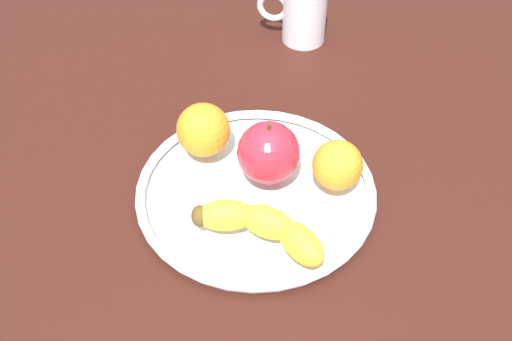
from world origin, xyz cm
name	(u,v)px	position (x,y,z in cm)	size (l,w,h in cm)	color
ground_plane	(256,207)	(0.00, 0.00, -2.00)	(146.08, 146.08, 4.00)	#34150F
fruit_bowl	(256,192)	(0.00, 0.00, 0.92)	(30.24, 30.24, 1.80)	silver
banana	(261,226)	(-2.30, 7.50, 3.66)	(17.33, 8.50, 3.71)	yellow
apple	(268,153)	(-1.03, -2.44, 5.73)	(7.85, 7.85, 8.65)	#B12435
orange_back_left	(203,130)	(8.06, -5.14, 5.29)	(6.99, 6.99, 6.99)	orange
orange_front_right	(338,165)	(-9.57, -2.94, 4.94)	(6.28, 6.28, 6.28)	orange
ambient_mug	(300,12)	(0.70, -35.39, 4.83)	(10.70, 6.89, 9.61)	silver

